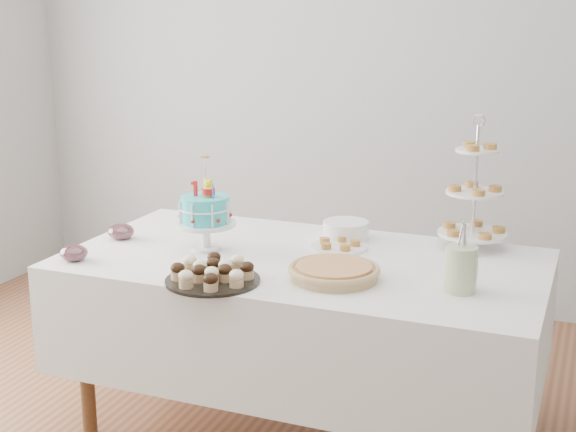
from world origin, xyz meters
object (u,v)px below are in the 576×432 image
at_px(birthday_cake, 205,225).
at_px(pie, 334,271).
at_px(utensil_pitcher, 461,267).
at_px(cupcake_tray, 212,272).
at_px(plate_stack, 346,230).
at_px(tiered_stand, 475,193).
at_px(table, 303,311).
at_px(pastry_plate, 339,245).
at_px(jam_bowl_b, 121,232).
at_px(jam_bowl_a, 74,253).

xyz_separation_m(birthday_cake, pie, (0.62, -0.16, -0.08)).
height_order(birthday_cake, utensil_pitcher, birthday_cake).
bearing_deg(pie, birthday_cake, 165.57).
distance_m(cupcake_tray, pie, 0.45).
bearing_deg(cupcake_tray, plate_stack, 69.14).
distance_m(cupcake_tray, tiered_stand, 1.16).
bearing_deg(table, pastry_plate, 62.55).
relative_size(birthday_cake, cupcake_tray, 1.11).
relative_size(table, plate_stack, 9.58).
height_order(jam_bowl_b, utensil_pitcher, utensil_pitcher).
height_order(pastry_plate, utensil_pitcher, utensil_pitcher).
height_order(table, tiered_stand, tiered_stand).
distance_m(birthday_cake, pie, 0.64).
height_order(birthday_cake, pastry_plate, birthday_cake).
distance_m(pastry_plate, utensil_pitcher, 0.67).
bearing_deg(cupcake_tray, utensil_pitcher, 15.13).
relative_size(cupcake_tray, jam_bowl_b, 3.05).
distance_m(pie, jam_bowl_a, 1.05).
relative_size(plate_stack, jam_bowl_b, 1.74).
bearing_deg(utensil_pitcher, pie, -156.48).
relative_size(table, cupcake_tray, 5.45).
relative_size(table, pastry_plate, 8.07).
bearing_deg(jam_bowl_b, utensil_pitcher, -5.03).
height_order(cupcake_tray, pastry_plate, cupcake_tray).
bearing_deg(utensil_pitcher, table, -175.33).
distance_m(table, pie, 0.38).
distance_m(tiered_stand, plate_stack, 0.57).
bearing_deg(tiered_stand, cupcake_tray, -135.56).
bearing_deg(tiered_stand, pie, -124.18).
xyz_separation_m(birthday_cake, jam_bowl_a, (-0.42, -0.33, -0.08)).
bearing_deg(pastry_plate, tiered_stand, 23.26).
distance_m(jam_bowl_b, utensil_pitcher, 1.51).
xyz_separation_m(jam_bowl_a, jam_bowl_b, (0.00, 0.34, 0.00)).
bearing_deg(table, jam_bowl_a, -156.13).
bearing_deg(pastry_plate, jam_bowl_b, -167.20).
bearing_deg(table, pie, -45.67).
relative_size(tiered_stand, jam_bowl_b, 4.89).
bearing_deg(plate_stack, pie, -76.79).
xyz_separation_m(plate_stack, pastry_plate, (0.02, -0.16, -0.02)).
distance_m(plate_stack, utensil_pitcher, 0.77).
height_order(table, utensil_pitcher, utensil_pitcher).
bearing_deg(table, plate_stack, 77.68).
bearing_deg(pastry_plate, table, -117.45).
height_order(tiered_stand, utensil_pitcher, tiered_stand).
relative_size(pie, jam_bowl_b, 2.99).
relative_size(jam_bowl_b, utensil_pitcher, 0.45).
bearing_deg(jam_bowl_b, table, 2.32).
bearing_deg(pastry_plate, pie, -74.38).
height_order(pie, plate_stack, plate_stack).
distance_m(birthday_cake, utensil_pitcher, 1.08).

